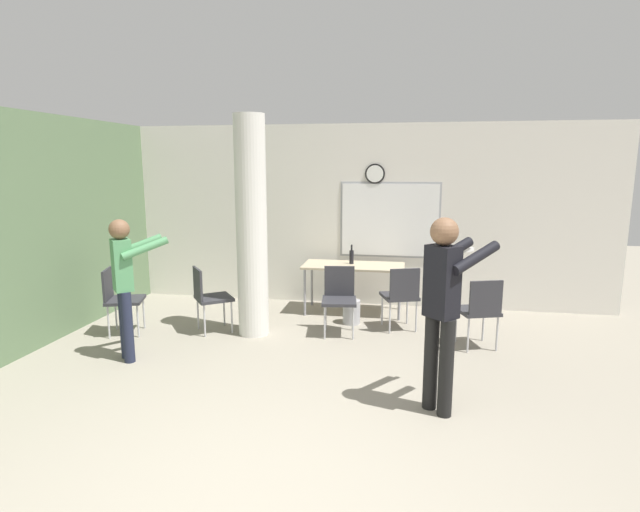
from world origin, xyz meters
name	(u,v)px	position (x,y,z in m)	size (l,w,h in m)	color
wall_left_accent	(33,232)	(-3.50, 2.50, 1.40)	(0.12, 7.00, 2.80)	#5B7551
wall_back	(351,216)	(0.01, 5.06, 1.40)	(8.00, 0.15, 2.80)	silver
support_pillar	(252,228)	(-1.06, 3.33, 1.40)	(0.39, 0.39, 2.80)	silver
folding_table	(354,268)	(0.12, 4.50, 0.67)	(1.49, 0.67, 0.73)	tan
bottle_on_table	(352,257)	(0.08, 4.57, 0.84)	(0.07, 0.07, 0.29)	black
waste_bin	(352,312)	(0.16, 3.97, 0.17)	(0.24, 0.24, 0.33)	#B2B2B7
chair_near_pillar	(208,294)	(-1.66, 3.29, 0.51)	(0.62, 0.62, 0.87)	#2D2D33
chair_mid_room	(480,308)	(1.77, 3.26, 0.51)	(0.55, 0.55, 0.87)	#2D2D33
chair_table_right	(401,293)	(0.83, 3.79, 0.51)	(0.56, 0.56, 0.87)	#2D2D33
chair_table_front	(339,295)	(0.04, 3.54, 0.51)	(0.49, 0.49, 0.87)	#2D2D33
chair_by_left_wall	(119,296)	(-2.77, 3.02, 0.51)	(0.55, 0.55, 0.87)	#2D2D33
person_watching_back	(125,278)	(-2.18, 2.23, 0.94)	(0.62, 0.60, 1.60)	#1E2338
person_playing_side	(443,300)	(1.21, 1.60, 1.03)	(0.67, 0.68, 1.75)	black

